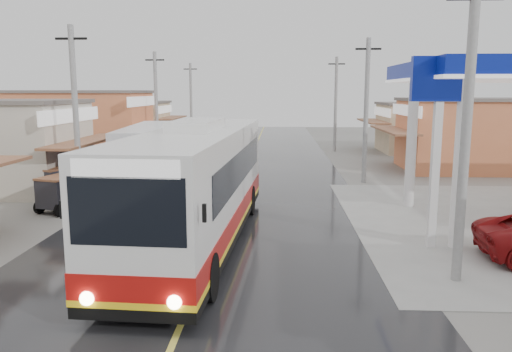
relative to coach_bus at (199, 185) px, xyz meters
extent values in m
plane|color=slate|center=(0.53, -3.11, -2.01)|extent=(120.00, 120.00, 0.00)
cube|color=black|center=(0.53, 11.89, -2.00)|extent=(12.00, 90.00, 0.02)
cube|color=#D8CC4C|center=(0.53, 11.89, -1.99)|extent=(0.15, 90.00, 0.01)
cylinder|color=white|center=(8.53, 5.89, 0.74)|extent=(0.44, 0.44, 5.50)
cylinder|color=white|center=(8.53, -0.11, 0.74)|extent=(0.44, 0.44, 5.50)
cube|color=white|center=(7.73, -0.11, 0.99)|extent=(0.25, 0.25, 6.00)
cube|color=navy|center=(7.73, -0.11, 3.49)|extent=(1.80, 0.30, 1.40)
cube|color=silver|center=(0.00, -0.08, 0.23)|extent=(3.50, 13.32, 3.24)
cube|color=black|center=(0.00, -0.08, -1.50)|extent=(3.52, 13.34, 0.33)
cube|color=#AB110E|center=(0.00, -0.08, -0.95)|extent=(3.54, 13.36, 0.60)
cube|color=yellow|center=(0.00, -0.08, -1.31)|extent=(3.56, 13.38, 0.15)
cube|color=black|center=(0.03, 0.47, 0.59)|extent=(3.38, 10.58, 1.10)
cube|color=black|center=(-0.38, -6.61, 0.70)|extent=(2.45, 0.26, 1.43)
cube|color=black|center=(0.37, 6.45, 0.70)|extent=(2.45, 0.26, 1.21)
cube|color=white|center=(-0.38, -6.61, 1.58)|extent=(2.25, 0.25, 0.38)
cube|color=silver|center=(0.00, -0.08, 2.02)|extent=(1.51, 3.37, 0.33)
cylinder|color=black|center=(-1.49, -4.62, -1.39)|extent=(0.45, 1.23, 1.21)
cylinder|color=black|center=(0.95, -4.76, -1.39)|extent=(0.45, 1.23, 1.21)
cylinder|color=black|center=(-0.99, 4.16, -1.39)|extent=(0.45, 1.23, 1.21)
cylinder|color=black|center=(1.46, 4.02, -1.39)|extent=(0.45, 1.23, 1.21)
sphere|color=#FFF2CC|center=(-1.32, -6.63, -1.17)|extent=(0.32, 0.32, 0.31)
sphere|color=#FFF2CC|center=(0.55, -6.74, -1.17)|extent=(0.32, 0.32, 0.31)
cube|color=black|center=(-1.89, -6.27, 0.65)|extent=(0.08, 0.08, 0.38)
cube|color=black|center=(1.15, -6.45, 0.65)|extent=(0.08, 0.08, 0.38)
cube|color=silver|center=(-4.14, 10.47, -0.10)|extent=(3.43, 9.93, 2.71)
cube|color=navy|center=(-4.14, 10.47, -1.02)|extent=(3.47, 9.97, 1.08)
cube|color=black|center=(-4.14, 10.47, 0.28)|extent=(3.33, 8.32, 0.97)
cube|color=black|center=(-3.73, 5.66, 0.28)|extent=(2.30, 0.32, 1.19)
cylinder|color=black|center=(-5.02, 6.92, -1.45)|extent=(0.42, 1.11, 1.08)
cylinder|color=black|center=(-2.67, 7.12, -1.45)|extent=(0.42, 1.11, 1.08)
cylinder|color=black|center=(-5.61, 13.82, -1.45)|extent=(0.42, 1.11, 1.08)
cylinder|color=black|center=(-3.27, 14.02, -1.45)|extent=(0.42, 1.11, 1.08)
imported|color=black|center=(-2.66, 4.66, -1.47)|extent=(1.32, 2.20, 1.09)
imported|color=#2B823C|center=(-2.66, 4.41, -0.68)|extent=(0.76, 0.61, 1.82)
cube|color=#26262D|center=(-6.65, 4.30, -1.15)|extent=(1.66, 2.08, 1.18)
cube|color=brown|center=(-6.65, 4.30, -0.51)|extent=(1.71, 2.14, 0.09)
cylinder|color=black|center=(-7.45, 3.87, -1.74)|extent=(0.31, 0.57, 0.55)
cylinder|color=black|center=(-7.08, 5.09, -1.74)|extent=(0.31, 0.57, 0.55)
cylinder|color=black|center=(-6.37, 3.36, -1.74)|extent=(0.26, 0.55, 0.55)
cube|color=#26262D|center=(-7.96, 6.80, -1.15)|extent=(1.77, 2.13, 1.19)
cube|color=brown|center=(-7.96, 6.80, -0.51)|extent=(1.83, 2.19, 0.09)
cylinder|color=black|center=(-8.79, 6.44, -1.74)|extent=(0.35, 0.57, 0.55)
cylinder|color=black|center=(-8.32, 7.63, -1.74)|extent=(0.35, 0.57, 0.55)
cylinder|color=black|center=(-7.75, 5.84, -1.74)|extent=(0.30, 0.55, 0.55)
torus|color=black|center=(-5.48, 4.66, -1.89)|extent=(0.96, 0.96, 0.24)
torus|color=black|center=(-5.48, 4.66, -1.65)|extent=(0.96, 0.96, 0.24)
camera|label=1|loc=(2.65, -16.30, 3.09)|focal=35.00mm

